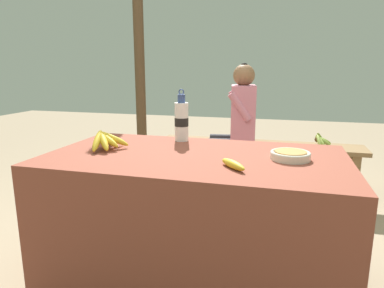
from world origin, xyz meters
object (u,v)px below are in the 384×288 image
Objects in this scene: wooden_bench at (258,151)px; banana_bunch_green at (320,140)px; seated_vendor at (237,119)px; support_post_near at (139,49)px; water_bottle at (182,121)px; serving_bowl at (290,155)px; loose_banana_front at (233,164)px; banana_bunch_ripe at (106,139)px.

wooden_bench is 7.02× the size of banana_bunch_green.
wooden_bench is at bearing -176.59° from seated_vendor.
support_post_near is at bearing 167.82° from banana_bunch_green.
water_bottle is 1.82m from support_post_near.
serving_bowl is 0.32m from loose_banana_front.
serving_bowl is (0.92, 0.04, -0.03)m from banana_bunch_ripe.
serving_bowl is 0.16× the size of seated_vendor.
support_post_near reaches higher than seated_vendor.
water_bottle reaches higher than loose_banana_front.
banana_bunch_ripe is at bearing -129.62° from banana_bunch_green.
serving_bowl is 1.23× the size of loose_banana_front.
support_post_near reaches higher than serving_bowl.
loose_banana_front reaches higher than banana_bunch_green.
banana_bunch_ripe is 0.14× the size of wooden_bench.
serving_bowl is 0.67m from water_bottle.
seated_vendor reaches higher than serving_bowl.
banana_bunch_ripe is 1.47m from seated_vendor.
wooden_bench is (0.36, 1.12, -0.42)m from water_bottle.
banana_bunch_ripe is 0.92m from serving_bowl.
banana_bunch_green is (1.18, 1.43, -0.23)m from banana_bunch_ripe.
seated_vendor is 1.31m from support_post_near.
banana_bunch_ripe is at bearing -177.57° from serving_bowl.
banana_bunch_ripe is at bearing 62.36° from seated_vendor.
serving_bowl is at bearing 99.28° from seated_vendor.
wooden_bench is at bearing 99.88° from serving_bowl.
seated_vendor reaches higher than wooden_bench.
banana_bunch_ripe is 1.62m from wooden_bench.
banana_bunch_green is 1.97m from support_post_near.
banana_bunch_green is (0.87, 1.12, -0.29)m from water_bottle.
wooden_bench is at bearing 64.76° from banana_bunch_ripe.
serving_bowl is at bearing -23.96° from water_bottle.
serving_bowl is at bearing -100.87° from banana_bunch_green.
banana_bunch_ripe is 1.98m from support_post_near.
loose_banana_front is (-0.23, -0.21, -0.00)m from serving_bowl.
support_post_near is (-0.59, 1.81, 0.54)m from banana_bunch_ripe.
water_bottle is 0.61m from loose_banana_front.
loose_banana_front is at bearing -52.43° from water_bottle.
banana_bunch_ripe is 1.02× the size of banana_bunch_green.
seated_vendor is at bearing 70.70° from banana_bunch_ripe.
banana_bunch_green is 0.10× the size of support_post_near.
wooden_bench is 0.34m from seated_vendor.
banana_bunch_green is at bearing 72.69° from loose_banana_front.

